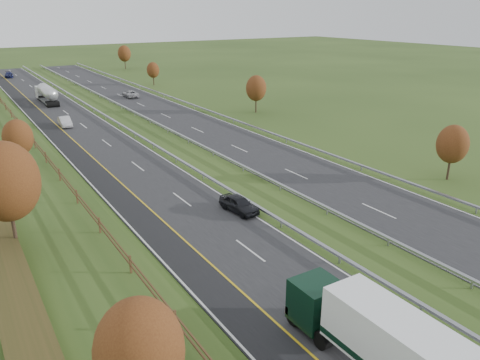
% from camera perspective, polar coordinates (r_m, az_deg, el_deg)
% --- Properties ---
extents(ground, '(400.00, 400.00, 0.00)m').
position_cam_1_polar(ground, '(65.42, -9.27, 4.50)').
color(ground, '#2C4418').
rests_on(ground, ground).
extents(near_carriageway, '(10.50, 200.00, 0.04)m').
position_cam_1_polar(near_carriageway, '(67.57, -17.22, 4.37)').
color(near_carriageway, black).
rests_on(near_carriageway, ground).
extents(far_carriageway, '(10.50, 200.00, 0.04)m').
position_cam_1_polar(far_carriageway, '(73.28, -4.69, 6.39)').
color(far_carriageway, black).
rests_on(far_carriageway, ground).
extents(hard_shoulder, '(3.00, 200.00, 0.04)m').
position_cam_1_polar(hard_shoulder, '(66.77, -20.31, 3.84)').
color(hard_shoulder, black).
rests_on(hard_shoulder, ground).
extents(lane_markings, '(26.75, 200.00, 0.01)m').
position_cam_1_polar(lane_markings, '(69.26, -12.10, 5.22)').
color(lane_markings, silver).
rests_on(lane_markings, near_carriageway).
extents(fence_left, '(0.12, 189.06, 1.20)m').
position_cam_1_polar(fence_left, '(65.00, -24.58, 5.32)').
color(fence_left, '#422B19').
rests_on(fence_left, embankment_left).
extents(median_barrier_near, '(0.32, 200.00, 0.71)m').
position_cam_1_polar(median_barrier_near, '(69.00, -12.71, 5.61)').
color(median_barrier_near, '#919399').
rests_on(median_barrier_near, ground).
extents(median_barrier_far, '(0.32, 200.00, 0.71)m').
position_cam_1_polar(median_barrier_far, '(70.78, -8.82, 6.22)').
color(median_barrier_far, '#919399').
rests_on(median_barrier_far, ground).
extents(outer_barrier_far, '(0.32, 200.00, 0.71)m').
position_cam_1_polar(outer_barrier_far, '(75.91, -0.80, 7.39)').
color(outer_barrier_far, '#919399').
rests_on(outer_barrier_far, ground).
extents(trees_far, '(8.45, 118.60, 7.12)m').
position_cam_1_polar(trees_far, '(104.11, -5.77, 12.78)').
color(trees_far, '#2D2116').
rests_on(trees_far, ground).
extents(road_tanker, '(2.40, 11.22, 3.46)m').
position_cam_1_polar(road_tanker, '(100.12, -22.51, 9.72)').
color(road_tanker, silver).
rests_on(road_tanker, near_carriageway).
extents(car_dark_near, '(2.24, 4.51, 1.48)m').
position_cam_1_polar(car_dark_near, '(42.14, -0.11, -2.95)').
color(car_dark_near, black).
rests_on(car_dark_near, near_carriageway).
extents(car_silver_mid, '(1.82, 4.61, 1.49)m').
position_cam_1_polar(car_silver_mid, '(78.63, -20.57, 6.69)').
color(car_silver_mid, '#B8B8BD').
rests_on(car_silver_mid, near_carriageway).
extents(car_small_far, '(2.60, 5.11, 1.42)m').
position_cam_1_polar(car_small_far, '(143.42, -26.34, 11.43)').
color(car_small_far, '#151A42').
rests_on(car_small_far, near_carriageway).
extents(car_oncoming, '(2.52, 5.18, 1.42)m').
position_cam_1_polar(car_oncoming, '(101.70, -13.23, 10.19)').
color(car_oncoming, '#AAAAAF').
rests_on(car_oncoming, far_carriageway).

